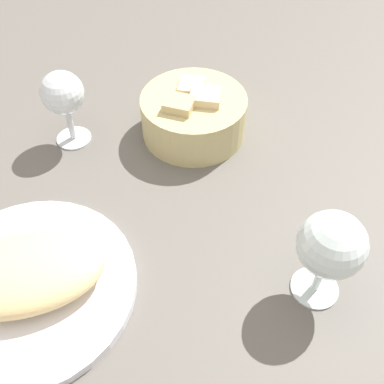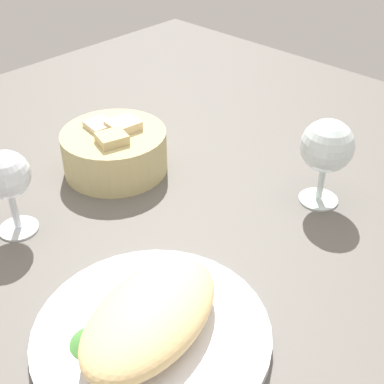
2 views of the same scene
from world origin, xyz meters
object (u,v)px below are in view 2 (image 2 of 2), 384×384
(wine_glass_near, at_px, (327,148))
(plate, at_px, (152,334))
(wine_glass_far, at_px, (7,179))
(bread_basket, at_px, (115,150))

(wine_glass_near, bearing_deg, plate, -178.58)
(plate, distance_m, wine_glass_near, 0.37)
(wine_glass_near, distance_m, wine_glass_far, 0.45)
(wine_glass_near, bearing_deg, bread_basket, 118.23)
(plate, xyz_separation_m, wine_glass_near, (0.36, 0.01, 0.09))
(bread_basket, height_order, wine_glass_far, wine_glass_far)
(bread_basket, xyz_separation_m, wine_glass_near, (0.16, -0.29, 0.05))
(wine_glass_far, bearing_deg, bread_basket, 6.01)
(bread_basket, relative_size, wine_glass_far, 1.34)
(bread_basket, distance_m, wine_glass_far, 0.21)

